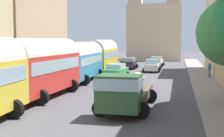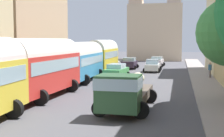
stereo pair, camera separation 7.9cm
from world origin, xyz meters
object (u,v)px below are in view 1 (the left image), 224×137
(car_3, at_px, (129,63))
(pedestrian_0, at_px, (210,69))
(parked_bus_1, at_px, (43,65))
(cargo_truck_0, at_px, (125,91))
(car_0, at_px, (152,66))
(car_1, at_px, (156,61))
(parked_bus_2, at_px, (81,60))
(parked_bus_3, at_px, (102,54))
(car_2, at_px, (116,71))

(car_3, relative_size, pedestrian_0, 2.24)
(parked_bus_1, bearing_deg, pedestrian_0, 47.46)
(cargo_truck_0, xyz_separation_m, car_0, (-0.38, 23.34, -0.39))
(parked_bus_1, relative_size, car_1, 1.95)
(car_1, bearing_deg, parked_bus_2, -107.75)
(parked_bus_3, bearing_deg, pedestrian_0, -18.60)
(parked_bus_1, distance_m, cargo_truck_0, 7.40)
(parked_bus_1, bearing_deg, car_3, 83.83)
(parked_bus_3, relative_size, pedestrian_0, 4.71)
(pedestrian_0, bearing_deg, car_3, 135.81)
(parked_bus_1, xyz_separation_m, parked_bus_3, (0.00, 18.00, -0.06))
(parked_bus_2, height_order, car_2, parked_bus_2)
(car_1, relative_size, car_2, 0.98)
(parked_bus_1, xyz_separation_m, parked_bus_2, (0.00, 9.00, -0.19))
(car_2, distance_m, pedestrian_0, 9.86)
(parked_bus_1, relative_size, car_3, 2.20)
(parked_bus_2, distance_m, car_3, 14.83)
(parked_bus_2, distance_m, cargo_truck_0, 14.04)
(cargo_truck_0, bearing_deg, car_0, 90.92)
(cargo_truck_0, distance_m, car_2, 16.10)
(parked_bus_2, relative_size, pedestrian_0, 5.15)
(parked_bus_3, xyz_separation_m, car_3, (2.55, 5.54, -1.47))
(parked_bus_2, height_order, parked_bus_3, parked_bus_3)
(parked_bus_1, height_order, car_2, parked_bus_1)
(car_3, bearing_deg, parked_bus_2, -99.93)
(car_0, relative_size, car_2, 0.90)
(parked_bus_3, relative_size, car_2, 1.83)
(car_1, bearing_deg, car_3, -128.24)
(car_0, bearing_deg, parked_bus_1, -107.00)
(cargo_truck_0, bearing_deg, car_1, 90.67)
(car_3, bearing_deg, car_1, 51.76)
(parked_bus_2, bearing_deg, parked_bus_3, 90.00)
(cargo_truck_0, bearing_deg, car_3, 98.26)
(parked_bus_2, bearing_deg, cargo_truck_0, -62.51)
(car_0, relative_size, pedestrian_0, 2.31)
(parked_bus_1, height_order, car_3, parked_bus_1)
(parked_bus_1, bearing_deg, parked_bus_3, 90.00)
(car_2, bearing_deg, parked_bus_3, 116.64)
(car_3, distance_m, pedestrian_0, 14.05)
(parked_bus_2, distance_m, pedestrian_0, 13.53)
(car_0, height_order, car_2, car_0)
(car_3, bearing_deg, parked_bus_3, -114.67)
(parked_bus_3, xyz_separation_m, car_2, (2.88, -5.74, -1.49))
(car_1, relative_size, pedestrian_0, 2.53)
(parked_bus_2, distance_m, car_2, 4.56)
(car_0, bearing_deg, cargo_truck_0, -89.08)
(parked_bus_1, height_order, car_1, parked_bus_1)
(pedestrian_0, bearing_deg, parked_bus_2, -159.36)
(parked_bus_1, relative_size, cargo_truck_0, 1.19)
(cargo_truck_0, bearing_deg, parked_bus_2, 117.49)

